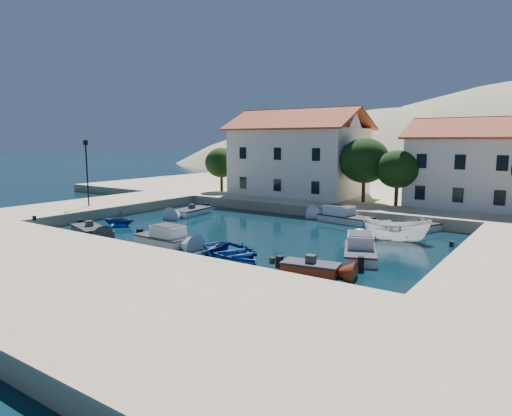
% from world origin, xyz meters
% --- Properties ---
extents(ground, '(400.00, 400.00, 0.00)m').
position_xyz_m(ground, '(0.00, 0.00, 0.00)').
color(ground, black).
rests_on(ground, ground).
extents(quay_south, '(52.00, 12.00, 1.00)m').
position_xyz_m(quay_south, '(0.00, -6.00, 0.50)').
color(quay_south, tan).
rests_on(quay_south, ground).
extents(quay_west, '(8.00, 20.00, 1.00)m').
position_xyz_m(quay_west, '(-19.00, 10.00, 0.50)').
color(quay_west, tan).
rests_on(quay_west, ground).
extents(quay_north, '(80.00, 36.00, 1.00)m').
position_xyz_m(quay_north, '(2.00, 38.00, 0.50)').
color(quay_north, tan).
rests_on(quay_north, ground).
extents(building_left, '(14.70, 9.45, 9.70)m').
position_xyz_m(building_left, '(-6.00, 28.00, 5.94)').
color(building_left, white).
rests_on(building_left, quay_north).
extents(building_mid, '(10.50, 8.40, 8.30)m').
position_xyz_m(building_mid, '(12.00, 29.00, 5.22)').
color(building_mid, white).
rests_on(building_mid, quay_north).
extents(trees, '(37.30, 5.30, 6.45)m').
position_xyz_m(trees, '(4.51, 25.46, 4.84)').
color(trees, '#382314').
rests_on(trees, quay_north).
extents(lamppost, '(0.35, 0.25, 6.22)m').
position_xyz_m(lamppost, '(-17.50, 8.00, 4.75)').
color(lamppost, black).
rests_on(lamppost, quay_west).
extents(bollards, '(29.36, 9.56, 0.30)m').
position_xyz_m(bollards, '(2.80, 3.87, 1.15)').
color(bollards, black).
rests_on(bollards, ground).
extents(motorboat_grey_sw, '(4.29, 2.85, 1.25)m').
position_xyz_m(motorboat_grey_sw, '(-10.23, 2.89, 0.29)').
color(motorboat_grey_sw, '#333238').
rests_on(motorboat_grey_sw, ground).
extents(cabin_cruiser_south, '(4.31, 2.00, 1.60)m').
position_xyz_m(cabin_cruiser_south, '(-2.99, 3.66, 0.48)').
color(cabin_cruiser_south, white).
rests_on(cabin_cruiser_south, ground).
extents(rowboat_south, '(6.53, 5.73, 1.13)m').
position_xyz_m(rowboat_south, '(3.44, 3.31, 0.00)').
color(rowboat_south, navy).
rests_on(rowboat_south, ground).
extents(motorboat_red_se, '(3.34, 1.92, 1.25)m').
position_xyz_m(motorboat_red_se, '(8.87, 3.34, 0.30)').
color(motorboat_red_se, maroon).
rests_on(motorboat_red_se, ground).
extents(cabin_cruiser_east, '(3.54, 5.02, 1.60)m').
position_xyz_m(cabin_cruiser_east, '(9.83, 8.02, 0.48)').
color(cabin_cruiser_east, white).
rests_on(cabin_cruiser_east, ground).
extents(boat_east, '(5.08, 2.84, 1.85)m').
position_xyz_m(boat_east, '(10.10, 14.14, 0.00)').
color(boat_east, white).
rests_on(boat_east, ground).
extents(motorboat_white_ne, '(2.60, 3.51, 1.25)m').
position_xyz_m(motorboat_white_ne, '(10.67, 18.76, 0.30)').
color(motorboat_white_ne, white).
rests_on(motorboat_white_ne, ground).
extents(rowboat_west, '(3.46, 3.26, 1.44)m').
position_xyz_m(rowboat_west, '(-11.13, 6.42, 0.00)').
color(rowboat_west, navy).
rests_on(rowboat_west, ground).
extents(motorboat_white_west, '(2.34, 4.43, 1.25)m').
position_xyz_m(motorboat_white_west, '(-10.06, 14.31, 0.29)').
color(motorboat_white_west, white).
rests_on(motorboat_white_west, ground).
extents(cabin_cruiser_north, '(5.02, 2.78, 1.60)m').
position_xyz_m(cabin_cruiser_north, '(3.96, 19.00, 0.48)').
color(cabin_cruiser_north, white).
rests_on(cabin_cruiser_north, ground).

